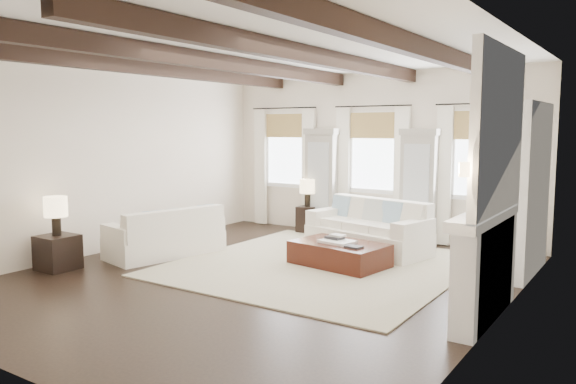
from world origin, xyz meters
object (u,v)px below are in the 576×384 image
Objects in this scene: sofa_back at (370,231)px; side_table_front at (58,252)px; ottoman at (339,254)px; side_table_back at (308,220)px; sofa_left at (167,237)px.

sofa_back reaches higher than side_table_front.
side_table_back reaches higher than ottoman.
side_table_front is (-3.41, -3.73, -0.10)m from sofa_back.
sofa_left is at bearing -151.51° from ottoman.
side_table_front is (-0.73, -1.55, -0.07)m from sofa_left.
ottoman is 4.29m from side_table_front.
side_table_back is at bearing 153.54° from sofa_back.
sofa_left is at bearing -140.97° from sofa_back.
sofa_left is 3.91× the size of side_table_front.
side_table_back is at bearing 71.19° from side_table_front.
side_table_back is (0.85, 3.08, -0.06)m from sofa_left.
side_table_back is at bearing 140.46° from ottoman.
ottoman is 2.61× the size of side_table_back.
sofa_back is 1.21m from ottoman.
side_table_front is at bearing -115.03° from sofa_left.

